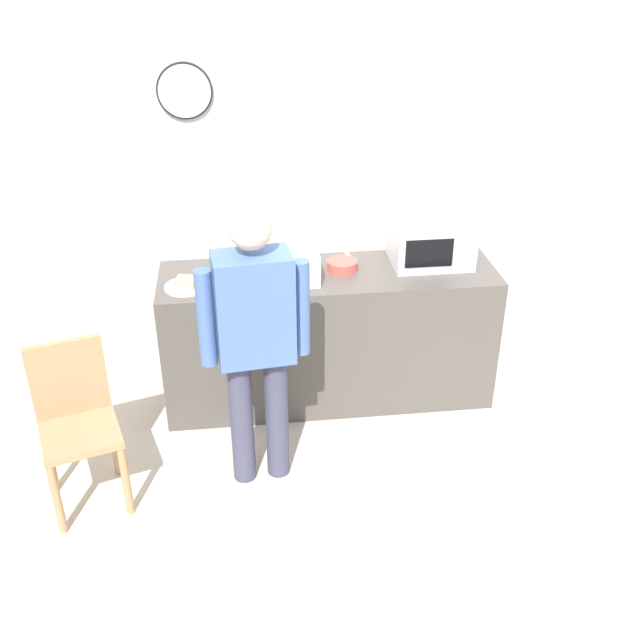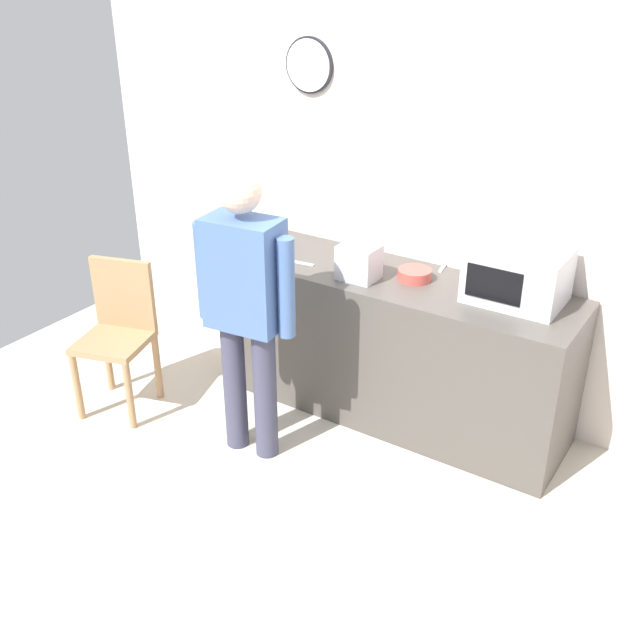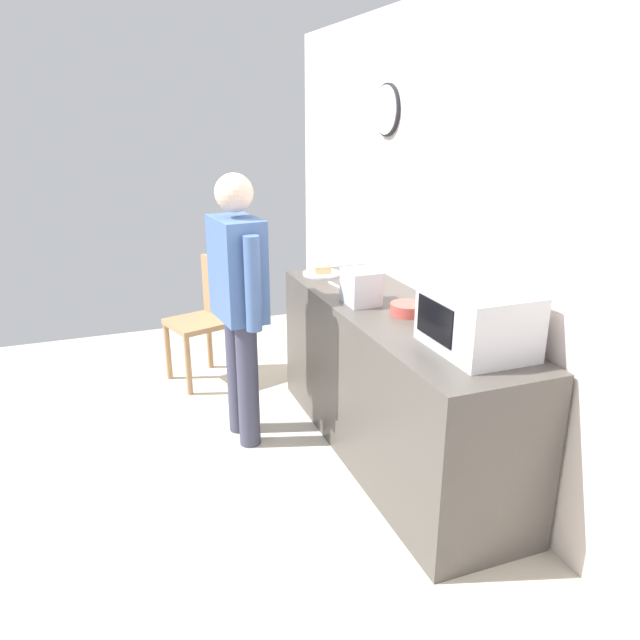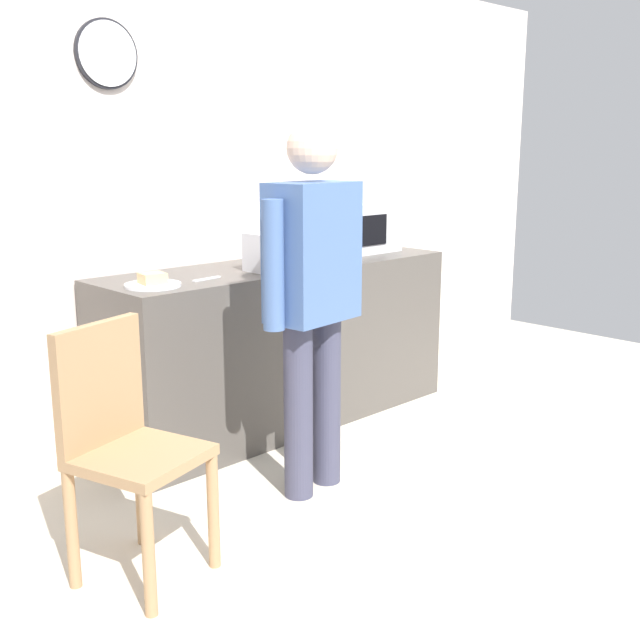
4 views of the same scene
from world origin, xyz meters
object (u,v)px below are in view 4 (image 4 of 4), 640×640
object	(u,v)px
toaster	(269,252)
sandwich_plate	(153,283)
person_standing	(313,284)
spoon_utensil	(268,256)
microwave	(353,227)
salad_bowl	(288,256)
fork_utensil	(207,279)
wooden_chair	(124,439)

from	to	relation	value
toaster	sandwich_plate	bearing A→B (deg)	178.41
person_standing	spoon_utensil	bearing A→B (deg)	58.68
person_standing	toaster	bearing A→B (deg)	64.79
microwave	person_standing	bearing A→B (deg)	-143.53
microwave	spoon_utensil	distance (m)	0.57
sandwich_plate	spoon_utensil	world-z (taller)	sandwich_plate
person_standing	microwave	bearing A→B (deg)	36.47
sandwich_plate	salad_bowl	distance (m)	0.98
salad_bowl	sandwich_plate	bearing A→B (deg)	-171.81
spoon_utensil	person_standing	size ratio (longest dim) A/B	0.10
toaster	person_standing	distance (m)	0.73
sandwich_plate	fork_utensil	xyz separation A→B (m)	(0.29, -0.02, -0.02)
person_standing	salad_bowl	bearing A→B (deg)	54.27
fork_utensil	spoon_utensil	world-z (taller)	same
fork_utensil	person_standing	distance (m)	0.66
sandwich_plate	spoon_utensil	distance (m)	1.11
salad_bowl	toaster	distance (m)	0.33
sandwich_plate	toaster	world-z (taller)	toaster
sandwich_plate	toaster	size ratio (longest dim) A/B	1.19
salad_bowl	spoon_utensil	distance (m)	0.26
toaster	spoon_utensil	distance (m)	0.55
toaster	person_standing	xyz separation A→B (m)	(-0.31, -0.65, -0.05)
fork_utensil	spoon_utensil	size ratio (longest dim) A/B	1.00
toaster	person_standing	size ratio (longest dim) A/B	0.13
microwave	sandwich_plate	world-z (taller)	microwave
microwave	person_standing	world-z (taller)	person_standing
fork_utensil	microwave	bearing A→B (deg)	9.20
sandwich_plate	wooden_chair	xyz separation A→B (m)	(-0.59, -0.71, -0.41)
toaster	spoon_utensil	world-z (taller)	toaster
fork_utensil	wooden_chair	bearing A→B (deg)	-141.74
microwave	toaster	xyz separation A→B (m)	(-0.86, -0.21, -0.05)
salad_bowl	toaster	world-z (taller)	toaster
wooden_chair	microwave	bearing A→B (deg)	22.81
spoon_utensil	person_standing	xyz separation A→B (m)	(-0.65, -1.07, 0.05)
spoon_utensil	wooden_chair	size ratio (longest dim) A/B	0.18
sandwich_plate	person_standing	size ratio (longest dim) A/B	0.16
fork_utensil	person_standing	size ratio (longest dim) A/B	0.10
salad_bowl	person_standing	bearing A→B (deg)	-125.73
microwave	spoon_utensil	xyz separation A→B (m)	(-0.51, 0.21, -0.15)
microwave	sandwich_plate	xyz separation A→B (m)	(-1.55, -0.19, -0.13)
sandwich_plate	wooden_chair	size ratio (longest dim) A/B	0.28
salad_bowl	microwave	bearing A→B (deg)	4.54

